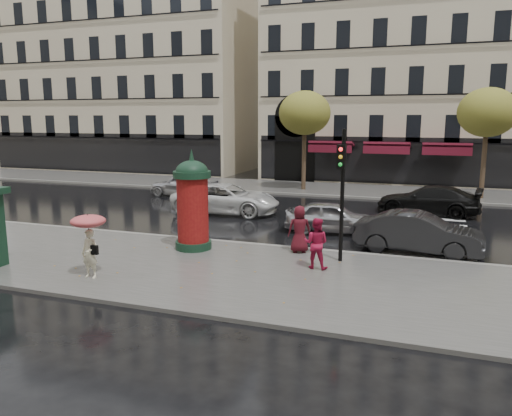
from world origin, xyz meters
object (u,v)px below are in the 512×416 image
at_px(car_white, 226,199).
at_px(car_far_silver, 184,185).
at_px(car_black, 428,200).
at_px(woman_umbrella, 89,235).
at_px(man_burgundy, 300,229).
at_px(traffic_light, 342,183).
at_px(car_silver, 332,217).
at_px(car_darkgrey, 419,233).
at_px(morris_column, 193,201).
at_px(woman_red, 316,243).

distance_m(car_white, car_far_silver, 6.33).
bearing_deg(car_black, car_white, -64.96).
height_order(woman_umbrella, man_burgundy, woman_umbrella).
xyz_separation_m(traffic_light, car_silver, (-1.19, 4.70, -2.12)).
relative_size(traffic_light, car_darkgrey, 0.98).
bearing_deg(morris_column, car_silver, 48.78).
distance_m(woman_red, car_darkgrey, 4.63).
xyz_separation_m(morris_column, car_far_silver, (-6.44, 11.58, -1.13)).
bearing_deg(woman_umbrella, car_silver, 57.84).
distance_m(man_burgundy, car_darkgrey, 4.41).
bearing_deg(woman_red, woman_umbrella, 29.42).
bearing_deg(traffic_light, car_darkgrey, 45.51).
height_order(woman_umbrella, woman_red, woman_umbrella).
bearing_deg(car_darkgrey, car_far_silver, 63.63).
height_order(morris_column, car_white, morris_column).
distance_m(woman_red, car_silver, 5.75).
xyz_separation_m(car_white, car_black, (9.87, 3.25, -0.03)).
relative_size(woman_red, car_white, 0.30).
distance_m(morris_column, car_silver, 6.52).
bearing_deg(woman_umbrella, car_black, 57.09).
height_order(woman_umbrella, car_white, woman_umbrella).
distance_m(morris_column, traffic_light, 5.49).
distance_m(man_burgundy, morris_column, 4.02).
xyz_separation_m(car_silver, car_white, (-6.00, 2.48, 0.09)).
xyz_separation_m(woman_umbrella, car_far_silver, (-5.04, 15.69, -0.68)).
bearing_deg(morris_column, woman_umbrella, -108.73).
bearing_deg(man_burgundy, car_black, -133.22).
height_order(woman_umbrella, morris_column, morris_column).
bearing_deg(traffic_light, car_silver, 104.26).
height_order(man_burgundy, traffic_light, traffic_light).
bearing_deg(car_white, car_far_silver, 43.51).
bearing_deg(woman_red, car_white, -49.10).
distance_m(woman_umbrella, car_white, 11.44).
relative_size(woman_red, morris_column, 0.45).
xyz_separation_m(man_burgundy, car_silver, (0.39, 4.02, -0.29)).
distance_m(woman_umbrella, car_far_silver, 16.49).
height_order(morris_column, car_far_silver, morris_column).
bearing_deg(woman_red, car_darkgrey, -128.90).
relative_size(car_silver, car_white, 0.72).
height_order(woman_umbrella, car_darkgrey, woman_umbrella).
bearing_deg(car_black, woman_red, -9.14).
bearing_deg(car_white, woman_red, -145.08).
bearing_deg(car_white, car_darkgrey, -119.91).
bearing_deg(car_darkgrey, man_burgundy, 119.87).
distance_m(woman_umbrella, car_black, 17.47).
distance_m(traffic_light, car_far_silver, 16.61).
bearing_deg(car_darkgrey, car_black, 4.05).
bearing_deg(woman_umbrella, car_white, 91.93).
relative_size(car_silver, car_darkgrey, 0.88).
bearing_deg(car_black, woman_umbrella, -26.09).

